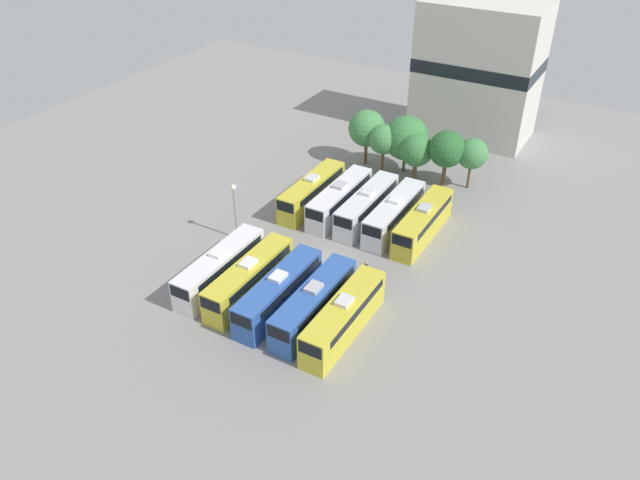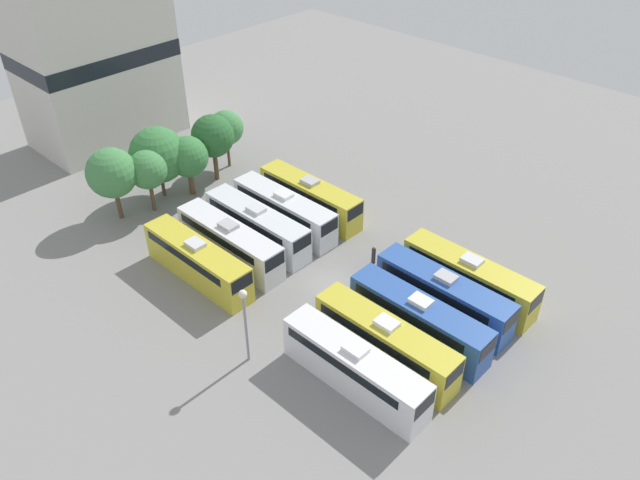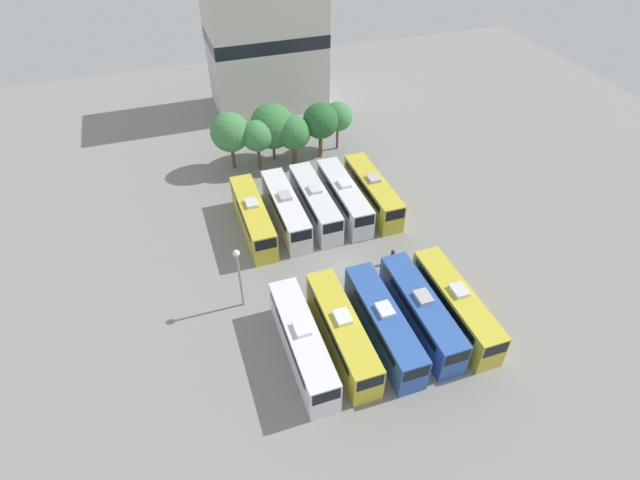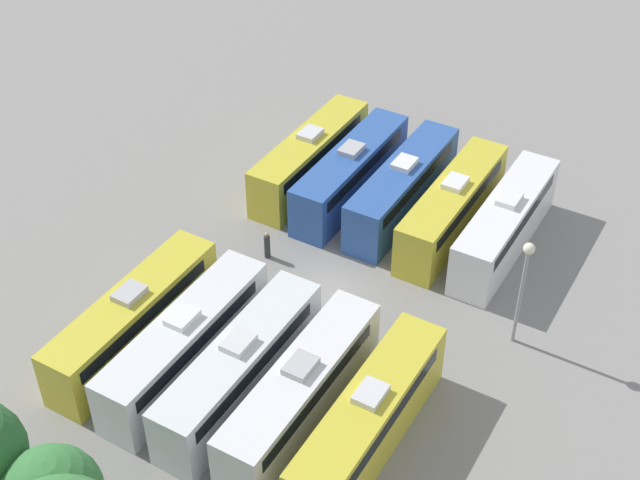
{
  "view_description": "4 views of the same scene",
  "coord_description": "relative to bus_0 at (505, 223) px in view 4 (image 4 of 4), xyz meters",
  "views": [
    {
      "loc": [
        25.4,
        -45.53,
        36.88
      ],
      "look_at": [
        -0.21,
        -1.16,
        2.92
      ],
      "focal_mm": 35.0,
      "sensor_mm": 36.0,
      "label": 1
    },
    {
      "loc": [
        -29.78,
        -26.98,
        33.58
      ],
      "look_at": [
        0.78,
        1.86,
        3.25
      ],
      "focal_mm": 35.0,
      "sensor_mm": 36.0,
      "label": 2
    },
    {
      "loc": [
        -13.64,
        -32.56,
        33.78
      ],
      "look_at": [
        -1.93,
        1.58,
        2.89
      ],
      "focal_mm": 28.0,
      "sensor_mm": 36.0,
      "label": 3
    },
    {
      "loc": [
        -18.52,
        32.99,
        33.42
      ],
      "look_at": [
        1.48,
        -1.32,
        2.2
      ],
      "focal_mm": 50.0,
      "sensor_mm": 36.0,
      "label": 4
    }
  ],
  "objects": [
    {
      "name": "light_pole",
      "position": [
        -3.37,
        7.14,
        2.67
      ],
      "size": [
        0.6,
        0.6,
        6.52
      ],
      "color": "gray",
      "rests_on": "ground_plane"
    },
    {
      "name": "bus_2",
      "position": [
        6.89,
        -0.33,
        0.0
      ],
      "size": [
        2.46,
        11.46,
        3.73
      ],
      "color": "#2D56A8",
      "rests_on": "ground_plane"
    },
    {
      "name": "bus_5",
      "position": [
        -0.01,
        17.25,
        0.0
      ],
      "size": [
        2.46,
        11.46,
        3.73
      ],
      "color": "gold",
      "rests_on": "ground_plane"
    },
    {
      "name": "bus_7",
      "position": [
        6.92,
        17.54,
        0.0
      ],
      "size": [
        2.46,
        11.46,
        3.73
      ],
      "color": "silver",
      "rests_on": "ground_plane"
    },
    {
      "name": "bus_4",
      "position": [
        13.62,
        -0.4,
        0.0
      ],
      "size": [
        2.46,
        11.46,
        3.73
      ],
      "color": "gold",
      "rests_on": "ground_plane"
    },
    {
      "name": "bus_3",
      "position": [
        10.44,
        -0.1,
        0.0
      ],
      "size": [
        2.46,
        11.46,
        3.73
      ],
      "color": "#2D56A8",
      "rests_on": "ground_plane"
    },
    {
      "name": "ground_plane",
      "position": [
        6.91,
        8.6,
        -1.86
      ],
      "size": [
        115.36,
        115.36,
        0.0
      ],
      "primitive_type": "plane",
      "color": "gray"
    },
    {
      "name": "bus_6",
      "position": [
        3.57,
        17.36,
        0.0
      ],
      "size": [
        2.46,
        11.46,
        3.73
      ],
      "color": "silver",
      "rests_on": "ground_plane"
    },
    {
      "name": "bus_0",
      "position": [
        0.0,
        0.0,
        0.0
      ],
      "size": [
        2.46,
        11.46,
        3.73
      ],
      "color": "white",
      "rests_on": "ground_plane"
    },
    {
      "name": "bus_8",
      "position": [
        10.26,
        17.5,
        0.0
      ],
      "size": [
        2.46,
        11.46,
        3.73
      ],
      "color": "silver",
      "rests_on": "ground_plane"
    },
    {
      "name": "bus_1",
      "position": [
        3.37,
        0.03,
        0.0
      ],
      "size": [
        2.46,
        11.46,
        3.73
      ],
      "color": "gold",
      "rests_on": "ground_plane"
    },
    {
      "name": "bus_9",
      "position": [
        13.64,
        17.42,
        0.0
      ],
      "size": [
        2.46,
        11.46,
        3.73
      ],
      "color": "gold",
      "rests_on": "ground_plane"
    },
    {
      "name": "worker_person",
      "position": [
        11.68,
        7.81,
        -1.03
      ],
      "size": [
        0.36,
        0.36,
        1.79
      ],
      "color": "#333338",
      "rests_on": "ground_plane"
    }
  ]
}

